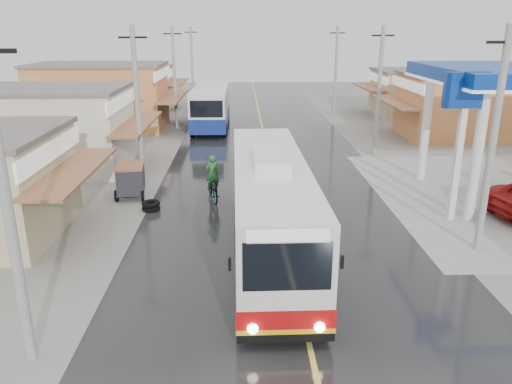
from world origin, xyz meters
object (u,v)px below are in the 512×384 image
second_bus (211,106)px  tyre_stack (151,206)px  coach_bus (270,206)px  tricycle_near (131,179)px  cyclist (213,185)px

second_bus → tyre_stack: (-1.66, -19.35, -1.57)m
second_bus → tyre_stack: 19.48m
second_bus → tyre_stack: bearing=-94.5°
second_bus → tyre_stack: size_ratio=11.93×
coach_bus → tricycle_near: (-6.37, 6.59, -0.89)m
second_bus → cyclist: bearing=-86.2°
tyre_stack → tricycle_near: bearing=122.6°
coach_bus → cyclist: size_ratio=5.40×
second_bus → tricycle_near: (-2.93, -17.35, -0.87)m
cyclist → tyre_stack: 3.12m
second_bus → coach_bus: bearing=-81.5°
second_bus → cyclist: second_bus is taller
cyclist → tricycle_near: size_ratio=1.07×
cyclist → coach_bus: bearing=-82.3°
second_bus → cyclist: 18.01m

